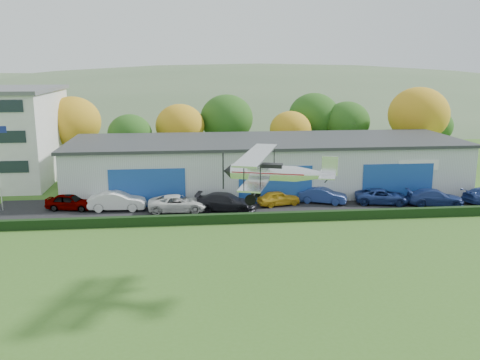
{
  "coord_description": "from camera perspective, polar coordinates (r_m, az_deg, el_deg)",
  "views": [
    {
      "loc": [
        -3.47,
        -25.88,
        13.22
      ],
      "look_at": [
        0.25,
        9.09,
        5.29
      ],
      "focal_mm": 39.42,
      "sensor_mm": 36.0,
      "label": 1
    }
  ],
  "objects": [
    {
      "name": "car_2",
      "position": [
        47.56,
        -6.74,
        -2.53
      ],
      "size": [
        5.34,
        2.51,
        1.48
      ],
      "primitive_type": "imported",
      "rotation": [
        0.0,
        0.0,
        1.56
      ],
      "color": "silver",
      "rests_on": "apron"
    },
    {
      "name": "car_6",
      "position": [
        51.57,
        15.13,
        -1.73
      ],
      "size": [
        5.42,
        3.36,
        1.4
      ],
      "primitive_type": "imported",
      "rotation": [
        0.0,
        0.0,
        1.35
      ],
      "color": "navy",
      "rests_on": "apron"
    },
    {
      "name": "apron",
      "position": [
        49.13,
        1.73,
        -2.87
      ],
      "size": [
        48.0,
        9.0,
        0.05
      ],
      "primitive_type": "cube",
      "color": "black",
      "rests_on": "ground"
    },
    {
      "name": "car_3",
      "position": [
        47.53,
        -1.5,
        -2.38
      ],
      "size": [
        5.83,
        3.43,
        1.59
      ],
      "primitive_type": "imported",
      "rotation": [
        0.0,
        0.0,
        1.34
      ],
      "color": "black",
      "rests_on": "apron"
    },
    {
      "name": "car_4",
      "position": [
        49.41,
        4.2,
        -1.96
      ],
      "size": [
        4.26,
        2.48,
        1.36
      ],
      "primitive_type": "imported",
      "rotation": [
        0.0,
        0.0,
        1.8
      ],
      "color": "gold",
      "rests_on": "apron"
    },
    {
      "name": "ground",
      "position": [
        29.26,
        1.44,
        -14.14
      ],
      "size": [
        300.0,
        300.0,
        0.0
      ],
      "primitive_type": "plane",
      "color": "#3C6620",
      "rests_on": "ground"
    },
    {
      "name": "car_1",
      "position": [
        48.9,
        -13.14,
        -2.23
      ],
      "size": [
        5.18,
        2.04,
        1.68
      ],
      "primitive_type": "imported",
      "rotation": [
        0.0,
        0.0,
        1.52
      ],
      "color": "silver",
      "rests_on": "apron"
    },
    {
      "name": "biplane",
      "position": [
        30.86,
        3.64,
        0.93
      ],
      "size": [
        6.83,
        7.71,
        2.89
      ],
      "rotation": [
        0.0,
        0.0,
        -0.31
      ],
      "color": "silver"
    },
    {
      "name": "hangar",
      "position": [
        55.53,
        2.82,
        1.73
      ],
      "size": [
        40.6,
        12.6,
        5.3
      ],
      "color": "#B2B7BC",
      "rests_on": "ground"
    },
    {
      "name": "distant_hills",
      "position": [
        167.95,
        -6.31,
        3.64
      ],
      "size": [
        430.0,
        196.0,
        56.0
      ],
      "color": "#4C6642",
      "rests_on": "ground"
    },
    {
      "name": "hedge",
      "position": [
        44.46,
        2.57,
        -4.06
      ],
      "size": [
        46.0,
        0.6,
        0.8
      ],
      "primitive_type": "cube",
      "color": "black",
      "rests_on": "ground"
    },
    {
      "name": "car_5",
      "position": [
        50.63,
        8.94,
        -1.66
      ],
      "size": [
        4.74,
        3.14,
        1.48
      ],
      "primitive_type": "imported",
      "rotation": [
        0.0,
        0.0,
        1.18
      ],
      "color": "navy",
      "rests_on": "apron"
    },
    {
      "name": "tree_belt",
      "position": [
        67.07,
        -2.34,
        6.19
      ],
      "size": [
        75.7,
        13.22,
        10.12
      ],
      "color": "#3D2614",
      "rests_on": "ground"
    },
    {
      "name": "car_7",
      "position": [
        52.48,
        20.36,
        -1.78
      ],
      "size": [
        5.5,
        3.07,
        1.51
      ],
      "primitive_type": "imported",
      "rotation": [
        0.0,
        0.0,
        1.38
      ],
      "color": "navy",
      "rests_on": "apron"
    },
    {
      "name": "car_0",
      "position": [
        50.23,
        -17.93,
        -2.25
      ],
      "size": [
        4.57,
        2.58,
        1.47
      ],
      "primitive_type": "imported",
      "rotation": [
        0.0,
        0.0,
        1.36
      ],
      "color": "gray",
      "rests_on": "apron"
    }
  ]
}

